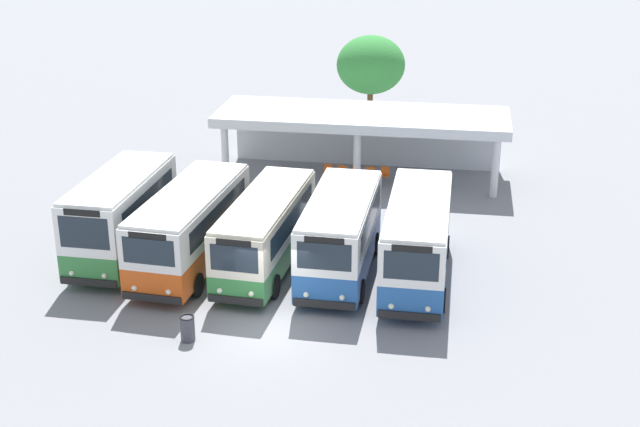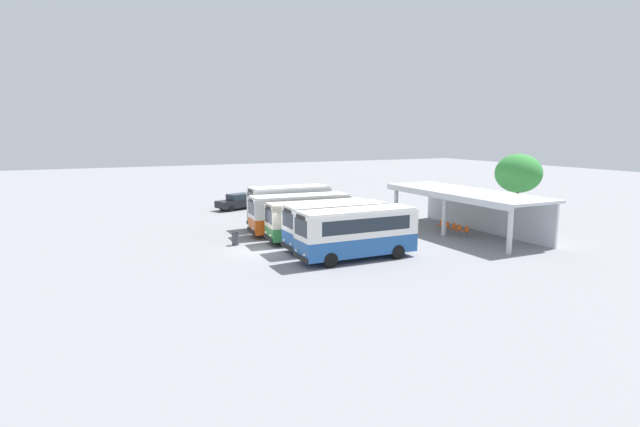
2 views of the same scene
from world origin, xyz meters
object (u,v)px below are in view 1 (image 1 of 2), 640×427
(city_bus_nearest_orange, at_px, (121,214))
(waiting_chair_fourth_seat, at_px, (370,174))
(city_bus_second_in_row, at_px, (190,225))
(city_bus_middle_cream, at_px, (266,230))
(city_bus_fifth_blue, at_px, (417,237))
(waiting_chair_end_by_column, at_px, (328,171))
(waiting_chair_fifth_seat, at_px, (385,174))
(city_bus_fourth_amber, at_px, (340,233))
(waiting_chair_second_from_end, at_px, (342,172))
(waiting_chair_middle_seat, at_px, (356,172))
(litter_bin_apron, at_px, (188,328))

(city_bus_nearest_orange, xyz_separation_m, waiting_chair_fourth_seat, (8.81, 10.55, -1.39))
(city_bus_second_in_row, relative_size, waiting_chair_fourth_seat, 9.33)
(city_bus_middle_cream, height_order, city_bus_fifth_blue, city_bus_fifth_blue)
(waiting_chair_end_by_column, xyz_separation_m, waiting_chair_fifth_seat, (2.88, 0.03, 0.00))
(city_bus_second_in_row, xyz_separation_m, city_bus_fourth_amber, (5.87, 0.18, 0.02))
(city_bus_fourth_amber, xyz_separation_m, waiting_chair_end_by_column, (-2.16, 10.78, -1.23))
(waiting_chair_second_from_end, bearing_deg, waiting_chair_middle_seat, 7.34)
(city_bus_middle_cream, bearing_deg, waiting_chair_fifth_seat, 71.12)
(city_bus_second_in_row, xyz_separation_m, waiting_chair_fifth_seat, (6.60, 10.99, -1.21))
(city_bus_nearest_orange, bearing_deg, waiting_chair_end_by_column, 57.98)
(city_bus_fourth_amber, height_order, litter_bin_apron, city_bus_fourth_amber)
(city_bus_fourth_amber, bearing_deg, city_bus_fifth_blue, -1.06)
(city_bus_nearest_orange, relative_size, waiting_chair_end_by_column, 8.00)
(city_bus_fourth_amber, distance_m, waiting_chair_fifth_seat, 10.91)
(waiting_chair_second_from_end, bearing_deg, waiting_chair_fifth_seat, 2.85)
(city_bus_middle_cream, xyz_separation_m, litter_bin_apron, (-1.34, -5.97, -1.19))
(city_bus_middle_cream, xyz_separation_m, waiting_chair_middle_seat, (2.22, 10.69, -1.12))
(city_bus_fifth_blue, relative_size, waiting_chair_second_from_end, 9.12)
(waiting_chair_middle_seat, distance_m, waiting_chair_fifth_seat, 1.44)
(city_bus_middle_cream, xyz_separation_m, city_bus_fourth_amber, (2.94, -0.11, 0.11))
(city_bus_fifth_blue, relative_size, waiting_chair_middle_seat, 9.12)
(city_bus_fifth_blue, bearing_deg, litter_bin_apron, -141.17)
(city_bus_middle_cream, relative_size, waiting_chair_second_from_end, 9.25)
(city_bus_fifth_blue, xyz_separation_m, waiting_chair_fourth_seat, (-2.93, 10.74, -1.26))
(city_bus_middle_cream, relative_size, waiting_chair_fourth_seat, 9.25)
(city_bus_second_in_row, distance_m, waiting_chair_middle_seat, 12.19)
(city_bus_nearest_orange, xyz_separation_m, city_bus_fifth_blue, (11.75, -0.19, -0.12))
(city_bus_fifth_blue, bearing_deg, waiting_chair_fifth_seat, 101.52)
(city_bus_fourth_amber, relative_size, litter_bin_apron, 8.05)
(city_bus_second_in_row, bearing_deg, litter_bin_apron, -74.30)
(waiting_chair_end_by_column, bearing_deg, waiting_chair_fifth_seat, 0.68)
(city_bus_fourth_amber, height_order, waiting_chair_second_from_end, city_bus_fourth_amber)
(city_bus_nearest_orange, bearing_deg, city_bus_middle_cream, -0.32)
(city_bus_second_in_row, height_order, city_bus_middle_cream, city_bus_second_in_row)
(city_bus_middle_cream, distance_m, waiting_chair_end_by_column, 10.76)
(waiting_chair_fifth_seat, bearing_deg, waiting_chair_end_by_column, -179.32)
(city_bus_second_in_row, distance_m, waiting_chair_fifth_seat, 12.88)
(waiting_chair_middle_seat, height_order, waiting_chair_fourth_seat, same)
(waiting_chair_end_by_column, xyz_separation_m, waiting_chair_fourth_seat, (2.16, -0.09, 0.00))
(waiting_chair_second_from_end, distance_m, waiting_chair_fifth_seat, 2.16)
(city_bus_nearest_orange, height_order, waiting_chair_middle_seat, city_bus_nearest_orange)
(waiting_chair_fifth_seat, bearing_deg, city_bus_middle_cream, -108.88)
(city_bus_fourth_amber, height_order, waiting_chair_fifth_seat, city_bus_fourth_amber)
(waiting_chair_fifth_seat, xyz_separation_m, litter_bin_apron, (-5.00, -16.67, -0.07))
(waiting_chair_end_by_column, distance_m, waiting_chair_fifth_seat, 2.88)
(city_bus_nearest_orange, height_order, waiting_chair_end_by_column, city_bus_nearest_orange)
(waiting_chair_second_from_end, bearing_deg, waiting_chair_end_by_column, 174.17)
(city_bus_middle_cream, bearing_deg, waiting_chair_fourth_seat, 74.47)
(waiting_chair_end_by_column, xyz_separation_m, litter_bin_apron, (-2.12, -16.64, -0.07))
(waiting_chair_end_by_column, distance_m, litter_bin_apron, 16.77)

